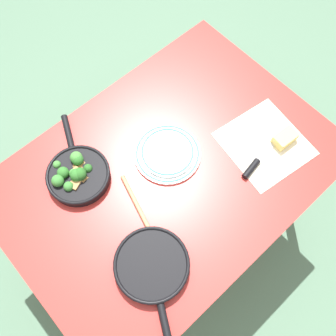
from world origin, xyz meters
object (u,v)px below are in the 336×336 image
(skillet_eggs, at_px, (152,266))
(dinner_plate_stack, at_px, (167,153))
(cheese_block, at_px, (285,138))
(grater_knife, at_px, (261,157))
(skillet_broccoli, at_px, (77,173))
(wooden_spoon, at_px, (148,228))

(skillet_eggs, distance_m, dinner_plate_stack, 0.41)
(skillet_eggs, distance_m, cheese_block, 0.67)
(grater_knife, bearing_deg, dinner_plate_stack, 126.87)
(skillet_broccoli, xyz_separation_m, cheese_block, (0.65, -0.40, -0.01))
(wooden_spoon, relative_size, grater_knife, 1.12)
(skillet_broccoli, xyz_separation_m, grater_knife, (0.54, -0.39, -0.02))
(wooden_spoon, height_order, dinner_plate_stack, dinner_plate_stack)
(wooden_spoon, distance_m, cheese_block, 0.60)
(skillet_broccoli, bearing_deg, dinner_plate_stack, -92.28)
(skillet_broccoli, distance_m, cheese_block, 0.77)
(wooden_spoon, relative_size, dinner_plate_stack, 1.37)
(wooden_spoon, bearing_deg, dinner_plate_stack, 139.84)
(skillet_eggs, xyz_separation_m, wooden_spoon, (0.08, 0.11, -0.01))
(skillet_broccoli, xyz_separation_m, skillet_eggs, (-0.01, -0.42, -0.01))
(skillet_eggs, bearing_deg, wooden_spoon, 172.82)
(skillet_broccoli, xyz_separation_m, wooden_spoon, (0.06, -0.31, -0.02))
(skillet_eggs, xyz_separation_m, dinner_plate_stack, (0.31, 0.27, -0.01))
(skillet_broccoli, relative_size, skillet_eggs, 0.99)
(skillet_broccoli, height_order, cheese_block, skillet_broccoli)
(grater_knife, relative_size, cheese_block, 3.32)
(skillet_eggs, distance_m, wooden_spoon, 0.13)
(skillet_broccoli, relative_size, grater_knife, 1.17)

